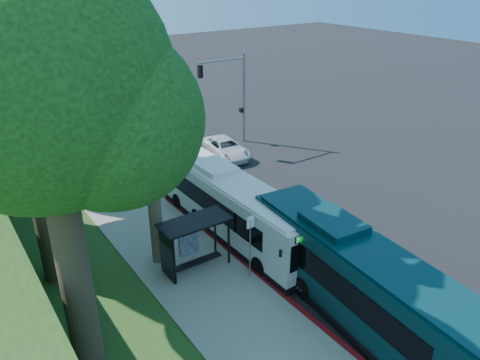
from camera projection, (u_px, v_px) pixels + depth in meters
ground at (274, 204)px, 27.66m from camera, size 140.00×140.00×0.00m
sidewalk at (162, 241)px, 23.86m from camera, size 4.50×70.00×0.12m
red_curb at (244, 263)px, 22.06m from camera, size 0.25×30.00×0.13m
grass_verge at (22, 233)px, 24.67m from camera, size 8.00×70.00×0.06m
bus_shelter at (189, 236)px, 21.02m from camera, size 3.20×1.51×2.55m
stop_sign_pole at (250, 239)px, 20.26m from camera, size 0.35×0.06×3.17m
traffic_signal_pole at (233, 88)px, 35.23m from camera, size 4.10×0.30×7.00m
tree_0 at (10, 17)px, 16.55m from camera, size 8.40×8.00×15.70m
tree_6 at (46, 96)px, 12.43m from camera, size 7.56×7.20×13.74m
white_bus at (234, 206)px, 24.02m from camera, size 2.46×11.20×3.34m
teal_bus at (361, 281)px, 18.08m from camera, size 3.63×12.22×3.59m
pickup at (226, 148)px, 34.28m from camera, size 2.63×4.94×1.32m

